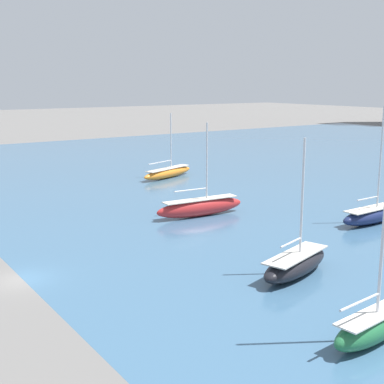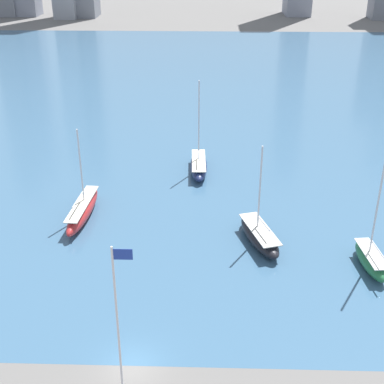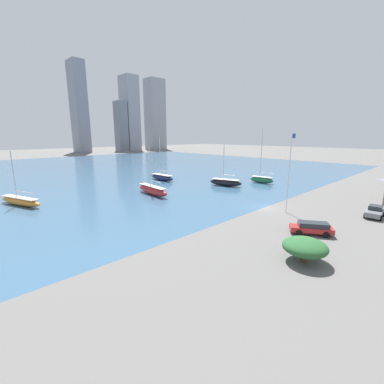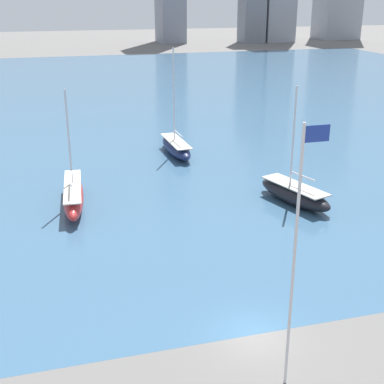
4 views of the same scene
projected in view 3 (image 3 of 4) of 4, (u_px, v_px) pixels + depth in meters
name	position (u px, v px, depth m)	size (l,w,h in m)	color
ground_plane	(264.00, 208.00, 44.92)	(500.00, 500.00, 0.00)	#605E5B
harbor_water	(95.00, 170.00, 94.17)	(180.00, 140.00, 0.00)	#385B7A
flag_pole	(289.00, 171.00, 40.68)	(1.24, 0.14, 12.80)	silver
yard_shrub	(305.00, 247.00, 25.43)	(4.34, 4.34, 2.38)	#4C3823
distant_city_skyline	(46.00, 106.00, 168.66)	(183.92, 22.32, 71.76)	slate
sailboat_red	(152.00, 190.00, 54.49)	(2.47, 10.70, 10.10)	#B72828
sailboat_green	(262.00, 179.00, 67.98)	(2.38, 6.71, 14.05)	#236B3D
sailboat_black	(225.00, 182.00, 64.13)	(4.75, 8.72, 10.34)	black
sailboat_orange	(20.00, 201.00, 46.23)	(5.35, 10.84, 9.69)	orange
sailboat_navy	(162.00, 177.00, 72.06)	(2.44, 9.13, 11.96)	#19234C
parked_wagon_red	(312.00, 228.00, 32.61)	(4.33, 5.25, 1.61)	#B22323
parked_pickup_gray	(375.00, 211.00, 39.61)	(4.84, 2.49, 1.74)	slate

